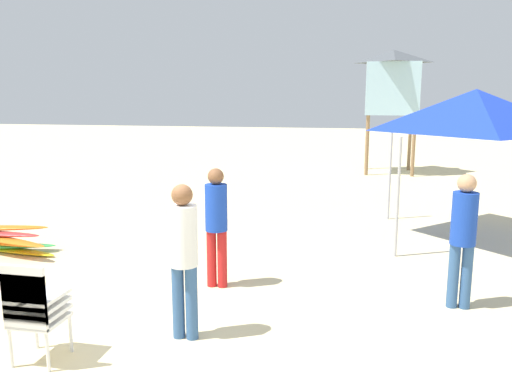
{
  "coord_description": "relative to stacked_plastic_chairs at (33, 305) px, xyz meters",
  "views": [
    {
      "loc": [
        2.51,
        -4.99,
        2.75
      ],
      "look_at": [
        0.87,
        2.9,
        1.24
      ],
      "focal_mm": 36.01,
      "sensor_mm": 36.0,
      "label": 1
    }
  ],
  "objects": [
    {
      "name": "stacked_plastic_chairs",
      "position": [
        0.0,
        0.0,
        0.0
      ],
      "size": [
        0.48,
        0.48,
        1.11
      ],
      "color": "white",
      "rests_on": "ground"
    },
    {
      "name": "lifeguard_near_center",
      "position": [
        4.54,
        2.43,
        0.38
      ],
      "size": [
        0.32,
        0.32,
        1.78
      ],
      "color": "#33598C",
      "rests_on": "ground"
    },
    {
      "name": "lifeguard_near_right",
      "position": [
        1.32,
        0.88,
        0.39
      ],
      "size": [
        0.32,
        0.32,
        1.8
      ],
      "color": "#33598C",
      "rests_on": "ground"
    },
    {
      "name": "lifeguard_tower",
      "position": [
        4.17,
        14.76,
        2.57
      ],
      "size": [
        1.98,
        1.98,
        4.34
      ],
      "color": "olive",
      "rests_on": "ground"
    },
    {
      "name": "lifeguard_near_left",
      "position": [
        1.22,
        2.52,
        0.36
      ],
      "size": [
        0.32,
        0.32,
        1.75
      ],
      "color": "red",
      "rests_on": "ground"
    },
    {
      "name": "ground",
      "position": [
        0.73,
        0.63,
        -0.65
      ],
      "size": [
        80.0,
        80.0,
        0.0
      ],
      "primitive_type": "plane",
      "color": "beige"
    },
    {
      "name": "popup_canopy",
      "position": [
        5.26,
        5.94,
        1.82
      ],
      "size": [
        2.86,
        2.86,
        2.88
      ],
      "color": "#B2B2B7",
      "rests_on": "ground"
    }
  ]
}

